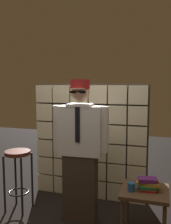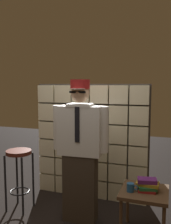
# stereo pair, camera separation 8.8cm
# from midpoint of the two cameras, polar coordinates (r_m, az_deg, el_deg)

# --- Properties ---
(glass_block_wall) EXTENTS (1.74, 0.10, 1.74)m
(glass_block_wall) POSITION_cam_midpoint_polar(r_m,az_deg,el_deg) (3.76, 0.14, -6.90)
(glass_block_wall) COLOR beige
(glass_block_wall) RESTS_ON ground
(standing_person) EXTENTS (0.71, 0.31, 1.77)m
(standing_person) POSITION_cam_midpoint_polar(r_m,az_deg,el_deg) (3.08, -2.04, -8.48)
(standing_person) COLOR #382D23
(standing_person) RESTS_ON ground
(bar_stool) EXTENTS (0.34, 0.34, 0.83)m
(bar_stool) POSITION_cam_midpoint_polar(r_m,az_deg,el_deg) (3.55, -16.00, -11.95)
(bar_stool) COLOR #592319
(bar_stool) RESTS_ON ground
(side_table) EXTENTS (0.52, 0.52, 0.53)m
(side_table) POSITION_cam_midpoint_polar(r_m,az_deg,el_deg) (3.01, 12.65, -18.33)
(side_table) COLOR #513823
(side_table) RESTS_ON ground
(book_stack) EXTENTS (0.25, 0.21, 0.14)m
(book_stack) POSITION_cam_midpoint_polar(r_m,az_deg,el_deg) (2.96, 13.30, -15.89)
(book_stack) COLOR maroon
(book_stack) RESTS_ON side_table
(coffee_mug) EXTENTS (0.13, 0.08, 0.09)m
(coffee_mug) POSITION_cam_midpoint_polar(r_m,az_deg,el_deg) (2.90, 9.66, -16.66)
(coffee_mug) COLOR navy
(coffee_mug) RESTS_ON side_table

